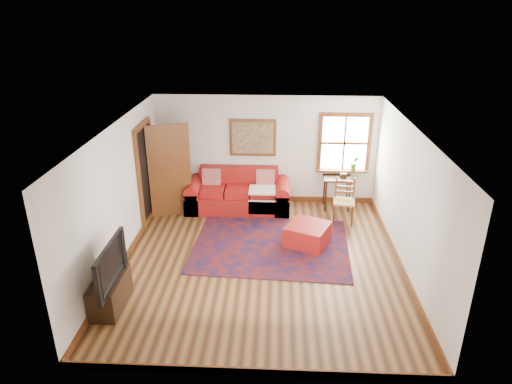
# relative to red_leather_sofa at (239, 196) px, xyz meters

# --- Properties ---
(ground) EXTENTS (5.50, 5.50, 0.00)m
(ground) POSITION_rel_red_leather_sofa_xyz_m (0.60, -2.30, -0.30)
(ground) COLOR #3F2311
(ground) RESTS_ON ground
(room_envelope) EXTENTS (5.04, 5.54, 2.52)m
(room_envelope) POSITION_rel_red_leather_sofa_xyz_m (0.60, -2.29, 1.35)
(room_envelope) COLOR silver
(room_envelope) RESTS_ON ground
(window) EXTENTS (1.18, 0.20, 1.38)m
(window) POSITION_rel_red_leather_sofa_xyz_m (2.39, 0.40, 1.01)
(window) COLOR white
(window) RESTS_ON ground
(doorway) EXTENTS (0.89, 1.08, 2.14)m
(doorway) POSITION_rel_red_leather_sofa_xyz_m (-1.60, -0.52, 0.77)
(doorway) COLOR black
(doorway) RESTS_ON ground
(framed_artwork) EXTENTS (1.05, 0.07, 0.85)m
(framed_artwork) POSITION_rel_red_leather_sofa_xyz_m (0.30, 0.41, 1.25)
(framed_artwork) COLOR brown
(framed_artwork) RESTS_ON ground
(persian_rug) EXTENTS (3.09, 2.53, 0.02)m
(persian_rug) POSITION_rel_red_leather_sofa_xyz_m (0.77, -1.71, -0.29)
(persian_rug) COLOR #59130C
(persian_rug) RESTS_ON ground
(red_leather_sofa) EXTENTS (2.31, 0.95, 0.90)m
(red_leather_sofa) POSITION_rel_red_leather_sofa_xyz_m (0.00, 0.00, 0.00)
(red_leather_sofa) COLOR maroon
(red_leather_sofa) RESTS_ON ground
(red_ottoman) EXTENTS (0.98, 0.98, 0.42)m
(red_ottoman) POSITION_rel_red_leather_sofa_xyz_m (1.48, -1.62, -0.09)
(red_ottoman) COLOR maroon
(red_ottoman) RESTS_ON ground
(side_table) EXTENTS (0.62, 0.47, 0.74)m
(side_table) POSITION_rel_red_leather_sofa_xyz_m (2.22, 0.11, 0.32)
(side_table) COLOR black
(side_table) RESTS_ON ground
(ladder_back_chair) EXTENTS (0.50, 0.48, 0.95)m
(ladder_back_chair) POSITION_rel_red_leather_sofa_xyz_m (2.30, -0.54, 0.21)
(ladder_back_chair) COLOR tan
(ladder_back_chair) RESTS_ON ground
(media_cabinet) EXTENTS (0.41, 0.91, 0.50)m
(media_cabinet) POSITION_rel_red_leather_sofa_xyz_m (-1.68, -3.71, -0.05)
(media_cabinet) COLOR black
(media_cabinet) RESTS_ON ground
(television) EXTENTS (0.15, 1.16, 0.67)m
(television) POSITION_rel_red_leather_sofa_xyz_m (-1.66, -3.86, 0.54)
(television) COLOR black
(television) RESTS_ON media_cabinet
(candle_hurricane) EXTENTS (0.12, 0.12, 0.18)m
(candle_hurricane) POSITION_rel_red_leather_sofa_xyz_m (-1.63, -3.31, 0.28)
(candle_hurricane) COLOR silver
(candle_hurricane) RESTS_ON media_cabinet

